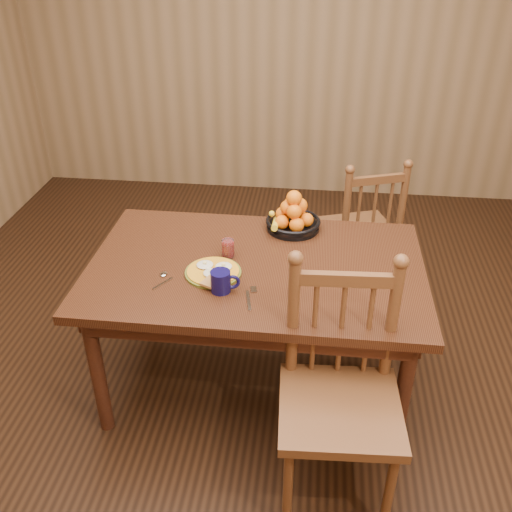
# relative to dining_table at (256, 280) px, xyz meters

# --- Properties ---
(room) EXTENTS (4.52, 5.02, 2.72)m
(room) POSITION_rel_dining_table_xyz_m (0.00, 0.00, 0.68)
(room) COLOR black
(room) RESTS_ON ground
(dining_table) EXTENTS (1.60, 1.00, 0.75)m
(dining_table) POSITION_rel_dining_table_xyz_m (0.00, 0.00, 0.00)
(dining_table) COLOR black
(dining_table) RESTS_ON ground
(chair_far) EXTENTS (0.55, 0.54, 0.95)m
(chair_far) POSITION_rel_dining_table_xyz_m (0.56, 0.93, -0.20)
(chair_far) COLOR #553319
(chair_far) RESTS_ON ground
(chair_near) EXTENTS (0.51, 0.49, 1.07)m
(chair_near) POSITION_rel_dining_table_xyz_m (0.41, -0.59, -0.14)
(chair_near) COLOR #553319
(chair_near) RESTS_ON ground
(breakfast_plate) EXTENTS (0.26, 0.30, 0.04)m
(breakfast_plate) POSITION_rel_dining_table_xyz_m (-0.19, -0.10, 0.10)
(breakfast_plate) COLOR #59601E
(breakfast_plate) RESTS_ON dining_table
(fork) EXTENTS (0.05, 0.18, 0.00)m
(fork) POSITION_rel_dining_table_xyz_m (0.01, -0.27, 0.09)
(fork) COLOR silver
(fork) RESTS_ON dining_table
(spoon) EXTENTS (0.07, 0.15, 0.01)m
(spoon) POSITION_rel_dining_table_xyz_m (-0.41, -0.16, 0.09)
(spoon) COLOR silver
(spoon) RESTS_ON dining_table
(coffee_mug) EXTENTS (0.13, 0.09, 0.10)m
(coffee_mug) POSITION_rel_dining_table_xyz_m (-0.13, -0.23, 0.14)
(coffee_mug) COLOR #0D0A38
(coffee_mug) RESTS_ON dining_table
(juice_glass) EXTENTS (0.06, 0.06, 0.09)m
(juice_glass) POSITION_rel_dining_table_xyz_m (-0.14, 0.06, 0.13)
(juice_glass) COLOR silver
(juice_glass) RESTS_ON dining_table
(fruit_bowl) EXTENTS (0.29, 0.29, 0.22)m
(fruit_bowl) POSITION_rel_dining_table_xyz_m (0.15, 0.38, 0.15)
(fruit_bowl) COLOR black
(fruit_bowl) RESTS_ON dining_table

